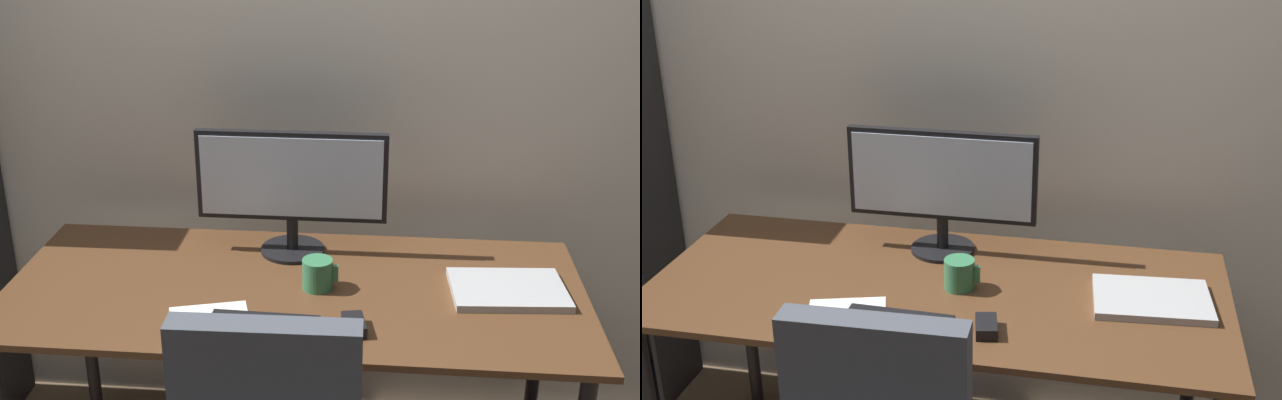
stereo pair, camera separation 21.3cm
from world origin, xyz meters
TOP-DOWN VIEW (x-y plane):
  - back_wall at (0.00, 0.54)m, footprint 6.40×0.10m
  - desk at (0.00, 0.00)m, footprint 1.66×0.75m
  - monitor at (-0.03, 0.23)m, footprint 0.58×0.20m
  - keyboard at (-0.05, -0.23)m, footprint 0.29×0.12m
  - mouse at (0.18, -0.22)m, footprint 0.07×0.11m
  - coffee_mug at (0.07, -0.00)m, footprint 0.10×0.09m
  - laptop at (0.61, 0.02)m, footprint 0.34×0.25m
  - paper_sheet at (-0.19, -0.27)m, footprint 0.28×0.34m

SIDE VIEW (x-z plane):
  - desk at x=0.00m, z-range 0.29..1.03m
  - paper_sheet at x=-0.19m, z-range 0.74..0.74m
  - keyboard at x=-0.05m, z-range 0.74..0.76m
  - laptop at x=0.61m, z-range 0.74..0.76m
  - mouse at x=0.18m, z-range 0.74..0.77m
  - coffee_mug at x=0.07m, z-range 0.74..0.83m
  - monitor at x=-0.03m, z-range 0.77..1.17m
  - back_wall at x=0.00m, z-range 0.00..2.60m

